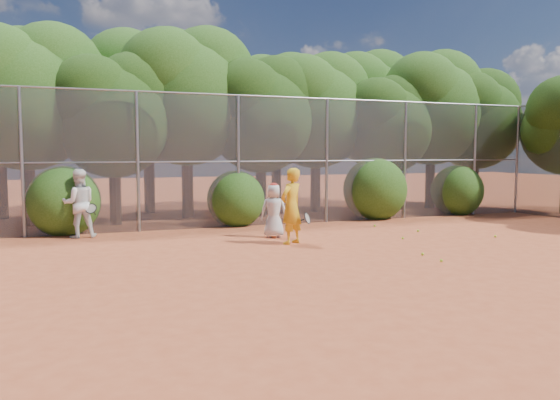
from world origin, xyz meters
name	(u,v)px	position (x,y,z in m)	size (l,w,h in m)	color
ground	(366,259)	(0.00, 0.00, 0.00)	(80.00, 80.00, 0.00)	#AD4927
fence_back	(266,160)	(-0.12, 6.00, 2.05)	(20.05, 0.09, 4.03)	gray
tree_1	(27,90)	(-6.94, 8.54, 4.16)	(4.64, 4.03, 6.35)	black
tree_2	(115,110)	(-4.45, 7.83, 3.58)	(3.99, 3.47, 5.47)	black
tree_3	(188,90)	(-1.94, 8.84, 4.40)	(4.89, 4.26, 6.70)	black
tree_4	(262,110)	(0.55, 8.24, 3.76)	(4.19, 3.64, 5.73)	black
tree_5	(317,106)	(3.06, 9.04, 4.05)	(4.51, 3.92, 6.17)	black
tree_6	(387,121)	(5.55, 8.03, 3.47)	(3.86, 3.36, 5.29)	black
tree_7	(432,103)	(8.06, 8.64, 4.28)	(4.77, 4.14, 6.53)	black
tree_8	(476,115)	(10.05, 8.34, 3.82)	(4.25, 3.70, 5.82)	black
tree_10	(149,89)	(-2.93, 11.05, 4.63)	(5.15, 4.48, 7.06)	black
tree_11	(277,105)	(2.06, 10.64, 4.16)	(4.64, 4.03, 6.35)	black
tree_12	(368,101)	(6.56, 11.24, 4.51)	(5.02, 4.37, 6.88)	black
bush_0	(64,198)	(-6.00, 6.30, 1.00)	(2.00, 2.00, 2.00)	#234A12
bush_1	(236,197)	(-1.00, 6.30, 0.90)	(1.80, 1.80, 1.80)	#234A12
bush_2	(375,186)	(4.00, 6.30, 1.10)	(2.20, 2.20, 2.20)	#234A12
bush_3	(457,188)	(7.50, 6.30, 0.95)	(1.90, 1.90, 1.90)	#234A12
player_yellow	(291,206)	(-0.73, 2.42, 0.94)	(0.91, 0.74, 1.89)	gold
player_teen	(274,210)	(-0.76, 3.56, 0.73)	(0.82, 0.69, 1.46)	silver
player_white	(79,203)	(-5.63, 5.40, 0.92)	(0.95, 0.83, 1.84)	white
ball_0	(403,238)	(2.26, 2.00, 0.03)	(0.07, 0.07, 0.07)	#BADB27
ball_1	(418,231)	(3.43, 2.98, 0.03)	(0.07, 0.07, 0.07)	#BADB27
ball_2	(441,261)	(1.30, -0.82, 0.03)	(0.07, 0.07, 0.07)	#BADB27
ball_3	(495,236)	(4.76, 1.38, 0.03)	(0.07, 0.07, 0.07)	#BADB27
ball_4	(423,254)	(1.38, -0.07, 0.03)	(0.07, 0.07, 0.07)	#BADB27
ball_5	(375,226)	(2.84, 4.37, 0.03)	(0.07, 0.07, 0.07)	#BADB27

